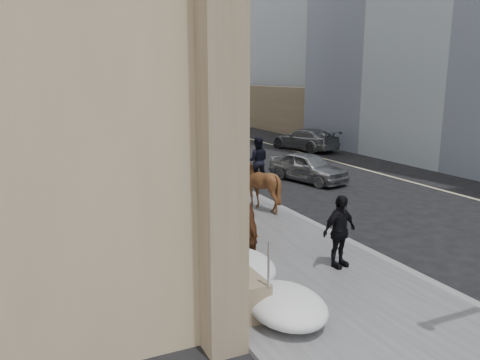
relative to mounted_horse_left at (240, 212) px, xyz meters
name	(u,v)px	position (x,y,z in m)	size (l,w,h in m)	color
ground	(294,275)	(0.63, -1.87, -1.19)	(140.00, 140.00, 0.00)	black
sidewalk	(176,188)	(0.63, 8.13, -1.13)	(5.00, 80.00, 0.12)	#49494B
curb	(230,183)	(3.25, 8.13, -1.13)	(0.24, 80.00, 0.12)	slate
lane_line	(366,170)	(11.13, 8.13, -1.19)	(0.15, 70.00, 0.01)	#BFB78C
limestone_building	(23,0)	(-4.63, 18.10, 7.71)	(6.10, 44.00, 18.00)	#9A8665
far_podium	(439,128)	(16.13, 8.13, 0.81)	(2.00, 80.00, 4.00)	#6F6248
bg_building_mid	(93,8)	(4.63, 58.13, 12.81)	(30.00, 12.00, 28.00)	slate
bg_building_far	(16,42)	(-5.37, 70.13, 8.81)	(24.00, 12.00, 20.00)	gray
streetlight_mid	(201,82)	(3.37, 12.13, 3.39)	(1.71, 0.24, 8.00)	#2D2D30
streetlight_far	(125,80)	(3.37, 32.13, 3.39)	(1.71, 0.24, 8.00)	#2D2D30
traffic_signal	(151,90)	(2.70, 20.13, 2.81)	(4.10, 0.22, 6.00)	#2D2D30
snow_bank	(154,191)	(-0.79, 6.24, -0.72)	(1.70, 18.10, 0.76)	silver
mounted_horse_left	(240,212)	(0.00, 0.00, 0.00)	(1.33, 2.49, 2.67)	#472615
mounted_horse_right	(258,180)	(2.35, 3.52, 0.00)	(2.07, 2.17, 2.60)	#4A2A15
pedestrian	(339,231)	(1.77, -2.11, -0.14)	(1.09, 0.45, 1.86)	black
car_silver	(308,167)	(6.77, 7.08, -0.50)	(1.63, 4.05, 1.38)	gray
car_grey	(305,139)	(11.93, 15.47, -0.46)	(2.04, 5.02, 1.46)	slate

